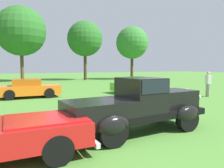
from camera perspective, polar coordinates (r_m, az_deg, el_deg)
The scene contains 8 objects.
ground_plane at distance 7.01m, azimuth 3.89°, elevation -12.40°, with size 120.00×120.00×0.00m, color #4C8433.
feature_pickup_truck at distance 6.85m, azimuth 6.88°, elevation -5.34°, with size 4.73×2.11×1.70m.
show_car_orange at distance 15.25m, azimuth -20.96°, elevation -1.11°, with size 3.92×1.78×1.22m.
show_car_lime at distance 17.34m, azimuth 6.75°, elevation -0.16°, with size 4.41×2.27×1.22m.
spectator_between_cars at distance 16.05m, azimuth 23.77°, elevation 0.21°, with size 0.34×0.45×1.69m.
treeline_center at distance 32.01m, azimuth -22.69°, elevation 12.61°, with size 6.53×6.53×9.94m.
treeline_mid_right at distance 33.03m, azimuth -7.08°, elevation 11.62°, with size 5.18×5.18×8.67m.
treeline_far_right at distance 34.66m, azimuth 5.27°, elevation 10.66°, with size 5.00×5.00×8.19m.
Camera 1 is at (-3.30, -5.83, 2.06)m, focal length 35.01 mm.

